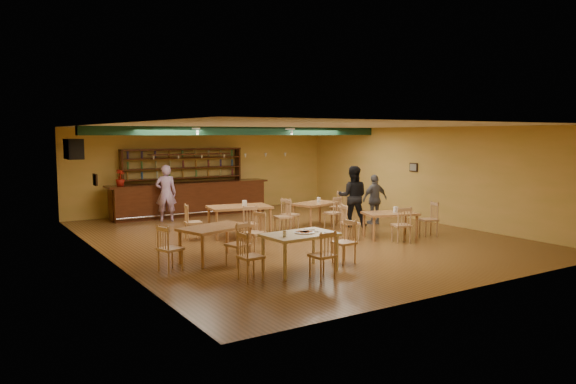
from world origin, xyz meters
TOP-DOWN VIEW (x-y plane):
  - floor at (0.00, 0.00)m, footprint 12.00×12.00m
  - ceiling_beam at (0.00, 2.80)m, footprint 10.00×0.30m
  - track_rail_left at (-1.80, 3.40)m, footprint 0.05×2.50m
  - track_rail_right at (1.40, 3.40)m, footprint 0.05×2.50m
  - ac_unit at (-4.80, 4.20)m, footprint 0.34×0.70m
  - picture_left at (-4.97, 1.00)m, footprint 0.04×0.34m
  - picture_right at (4.97, 0.50)m, footprint 0.04×0.34m
  - bar_counter at (-0.91, 5.15)m, footprint 5.63×0.85m
  - back_bar_hutch at (-0.91, 5.78)m, footprint 4.35×0.40m
  - poinsettia at (-3.27, 5.15)m, footprint 0.38×0.38m
  - dining_table_a at (-1.24, 0.82)m, footprint 1.80×1.26m
  - dining_table_b at (1.53, 1.15)m, footprint 1.57×1.17m
  - dining_table_c at (-3.02, -1.51)m, footprint 1.72×1.30m
  - dining_table_d at (2.06, -1.58)m, footprint 1.57×1.21m
  - near_table at (-1.96, -3.29)m, footprint 1.50×1.01m
  - pizza_tray at (-1.85, -3.29)m, footprint 0.50×0.50m
  - parmesan_shaker at (-2.42, -3.44)m, footprint 0.08×0.08m
  - napkin_stack at (-1.59, -3.08)m, footprint 0.24×0.21m
  - pizza_server at (-1.70, -3.24)m, footprint 0.29×0.29m
  - side_plate at (-1.39, -3.49)m, footprint 0.23×0.23m
  - patron_bar at (-2.06, 4.33)m, footprint 0.76×0.62m
  - patron_right_a at (2.33, 0.35)m, footprint 1.13×1.10m
  - patron_right_b at (3.26, 0.42)m, footprint 0.92×0.43m

SIDE VIEW (x-z plane):
  - floor at x=0.00m, z-range 0.00..0.00m
  - dining_table_d at x=2.06m, z-range 0.00..0.69m
  - dining_table_b at x=1.53m, z-range 0.00..0.70m
  - dining_table_c at x=-3.02m, z-range 0.00..0.76m
  - near_table at x=-1.96m, z-range 0.00..0.78m
  - dining_table_a at x=-1.24m, z-range 0.00..0.83m
  - bar_counter at x=-0.91m, z-range 0.00..1.13m
  - patron_right_b at x=3.26m, z-range 0.00..1.53m
  - side_plate at x=-1.39m, z-range 0.78..0.79m
  - pizza_tray at x=-1.85m, z-range 0.78..0.79m
  - napkin_stack at x=-1.59m, z-range 0.78..0.81m
  - pizza_server at x=-1.70m, z-range 0.79..0.80m
  - parmesan_shaker at x=-2.42m, z-range 0.78..0.89m
  - patron_bar at x=-2.06m, z-range 0.00..1.81m
  - patron_right_a at x=2.33m, z-range 0.00..1.83m
  - back_bar_hutch at x=-0.91m, z-range 0.00..2.28m
  - poinsettia at x=-3.27m, z-range 1.13..1.66m
  - picture_left at x=-4.97m, z-range 1.56..1.84m
  - picture_right at x=4.97m, z-range 1.56..1.84m
  - ac_unit at x=-4.80m, z-range 2.11..2.59m
  - ceiling_beam at x=0.00m, z-range 2.75..3.00m
  - track_rail_left at x=-1.80m, z-range 2.92..2.96m
  - track_rail_right at x=1.40m, z-range 2.92..2.96m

